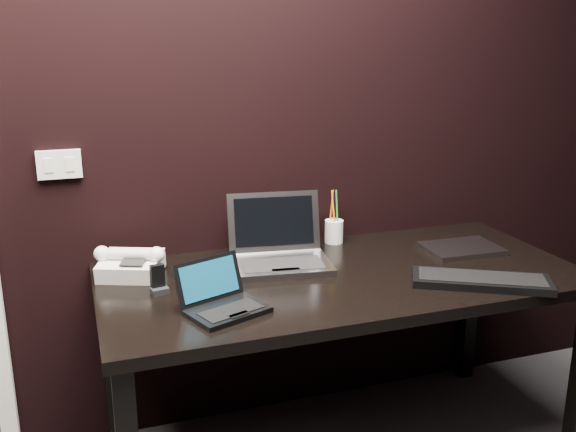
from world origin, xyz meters
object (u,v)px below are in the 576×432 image
object	(u,v)px
pen_cup	(334,230)
desk_phone	(131,264)
silver_laptop	(279,252)
netbook	(222,301)
ext_keyboard	(481,281)
closed_laptop	(461,248)
desk	(342,293)
mobile_phone	(158,282)

from	to	relation	value
pen_cup	desk_phone	bearing A→B (deg)	-171.41
silver_laptop	desk_phone	distance (m)	0.53
netbook	desk_phone	distance (m)	0.45
ext_keyboard	closed_laptop	size ratio (longest dim) A/B	1.61
netbook	closed_laptop	world-z (taller)	netbook
pen_cup	desk	bearing A→B (deg)	-107.99
silver_laptop	mobile_phone	xyz separation A→B (m)	(-0.46, -0.13, -0.01)
ext_keyboard	pen_cup	distance (m)	0.66
closed_laptop	silver_laptop	bearing A→B (deg)	173.03
desk	pen_cup	distance (m)	0.38
silver_laptop	ext_keyboard	distance (m)	0.72
netbook	pen_cup	bearing A→B (deg)	41.13
ext_keyboard	mobile_phone	distance (m)	1.08
desk	mobile_phone	world-z (taller)	mobile_phone
silver_laptop	desk_phone	world-z (taller)	silver_laptop
ext_keyboard	silver_laptop	bearing A→B (deg)	144.73
netbook	mobile_phone	distance (m)	0.27
desk	desk_phone	bearing A→B (deg)	163.54
netbook	pen_cup	xyz separation A→B (m)	(0.59, 0.51, 0.02)
mobile_phone	pen_cup	xyz separation A→B (m)	(0.75, 0.30, 0.02)
silver_laptop	closed_laptop	size ratio (longest dim) A/B	1.33
closed_laptop	pen_cup	bearing A→B (deg)	148.59
mobile_phone	netbook	bearing A→B (deg)	-51.55
pen_cup	ext_keyboard	bearing A→B (deg)	-63.53
closed_laptop	pen_cup	size ratio (longest dim) A/B	1.35
desk	ext_keyboard	world-z (taller)	ext_keyboard
ext_keyboard	desk_phone	bearing A→B (deg)	157.38
mobile_phone	desk	bearing A→B (deg)	-2.69
desk	netbook	size ratio (longest dim) A/B	5.89
netbook	desk_phone	world-z (taller)	netbook
desk	ext_keyboard	distance (m)	0.48
closed_laptop	mobile_phone	xyz separation A→B (m)	(-1.19, -0.04, 0.03)
desk	silver_laptop	distance (m)	0.27
silver_laptop	desk_phone	xyz separation A→B (m)	(-0.53, 0.05, -0.00)
desk	desk_phone	distance (m)	0.75
netbook	silver_laptop	bearing A→B (deg)	48.84
netbook	mobile_phone	bearing A→B (deg)	128.45
desk	ext_keyboard	size ratio (longest dim) A/B	3.57
netbook	closed_laptop	bearing A→B (deg)	13.76
silver_laptop	pen_cup	distance (m)	0.34
silver_laptop	pen_cup	size ratio (longest dim) A/B	1.79
desk	netbook	distance (m)	0.52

